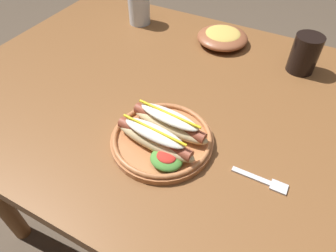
{
  "coord_description": "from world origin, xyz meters",
  "views": [
    {
      "loc": [
        0.3,
        -0.59,
        1.28
      ],
      "look_at": [
        0.06,
        -0.15,
        0.77
      ],
      "focal_mm": 32.1,
      "sensor_mm": 36.0,
      "label": 1
    }
  ],
  "objects_px": {
    "fork": "(264,181)",
    "water_cup": "(139,6)",
    "side_bowl": "(222,37)",
    "soda_cup": "(305,54)",
    "hot_dog_plate": "(162,136)"
  },
  "relations": [
    {
      "from": "fork",
      "to": "soda_cup",
      "type": "xyz_separation_m",
      "value": [
        -0.02,
        0.45,
        0.05
      ]
    },
    {
      "from": "hot_dog_plate",
      "to": "soda_cup",
      "type": "height_order",
      "value": "soda_cup"
    },
    {
      "from": "water_cup",
      "to": "side_bowl",
      "type": "relative_size",
      "value": 0.73
    },
    {
      "from": "soda_cup",
      "to": "fork",
      "type": "bearing_deg",
      "value": -87.99
    },
    {
      "from": "side_bowl",
      "to": "soda_cup",
      "type": "bearing_deg",
      "value": -7.65
    },
    {
      "from": "water_cup",
      "to": "side_bowl",
      "type": "distance_m",
      "value": 0.33
    },
    {
      "from": "fork",
      "to": "water_cup",
      "type": "relative_size",
      "value": 0.97
    },
    {
      "from": "fork",
      "to": "soda_cup",
      "type": "bearing_deg",
      "value": 91.83
    },
    {
      "from": "hot_dog_plate",
      "to": "water_cup",
      "type": "bearing_deg",
      "value": 126.63
    },
    {
      "from": "fork",
      "to": "water_cup",
      "type": "height_order",
      "value": "water_cup"
    },
    {
      "from": "fork",
      "to": "side_bowl",
      "type": "bearing_deg",
      "value": 119.78
    },
    {
      "from": "hot_dog_plate",
      "to": "fork",
      "type": "bearing_deg",
      "value": 1.67
    },
    {
      "from": "fork",
      "to": "water_cup",
      "type": "bearing_deg",
      "value": 141.27
    },
    {
      "from": "hot_dog_plate",
      "to": "soda_cup",
      "type": "bearing_deg",
      "value": 63.78
    },
    {
      "from": "fork",
      "to": "side_bowl",
      "type": "height_order",
      "value": "side_bowl"
    }
  ]
}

